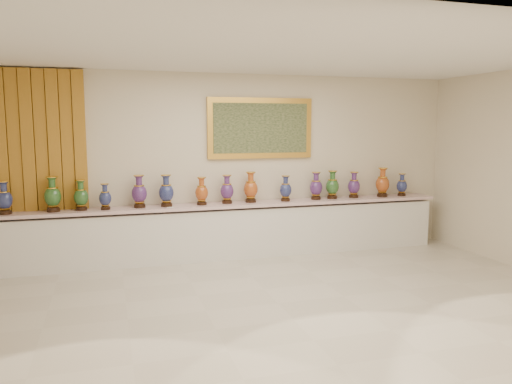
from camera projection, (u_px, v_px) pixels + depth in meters
ground at (278, 303)px, 6.09m from camera, size 8.00×8.00×0.00m
room at (71, 163)px, 7.50m from camera, size 8.00×8.00×8.00m
counter at (233, 231)px, 8.19m from camera, size 7.28×0.48×0.90m
vase_0 at (4, 199)px, 7.09m from camera, size 0.29×0.29×0.48m
vase_1 at (53, 196)px, 7.30m from camera, size 0.27×0.27×0.52m
vase_2 at (81, 197)px, 7.42m from camera, size 0.24×0.24×0.46m
vase_3 at (105, 198)px, 7.49m from camera, size 0.23×0.23×0.40m
vase_4 at (139, 193)px, 7.67m from camera, size 0.29×0.29×0.50m
vase_5 at (166, 192)px, 7.77m from camera, size 0.30×0.30×0.50m
vase_6 at (202, 192)px, 7.94m from camera, size 0.23×0.23×0.45m
vase_7 at (227, 191)px, 8.09m from camera, size 0.27×0.27×0.46m
vase_8 at (251, 189)px, 8.21m from camera, size 0.27×0.27×0.50m
vase_9 at (286, 190)px, 8.33m from camera, size 0.22×0.22×0.43m
vase_10 at (316, 187)px, 8.53m from camera, size 0.26×0.26×0.47m
vase_11 at (332, 186)px, 8.61m from camera, size 0.24×0.24×0.49m
vase_12 at (354, 186)px, 8.73m from camera, size 0.21×0.21×0.46m
vase_13 at (382, 184)px, 8.86m from camera, size 0.26×0.26×0.52m
vase_14 at (402, 186)px, 8.98m from camera, size 0.21×0.21×0.40m
label_card at (170, 207)px, 7.70m from camera, size 0.10×0.06×0.00m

